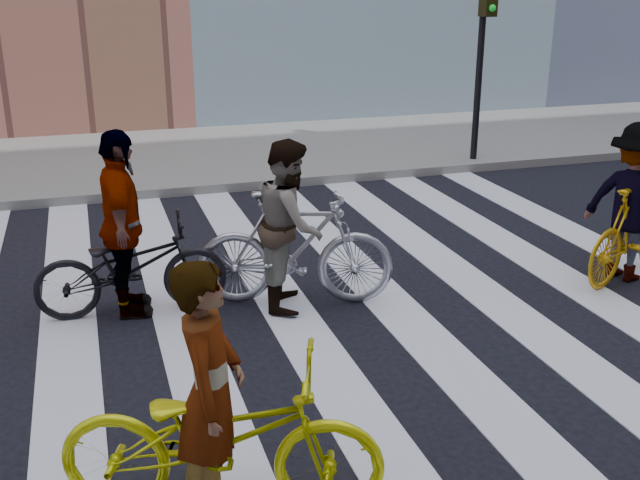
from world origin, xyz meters
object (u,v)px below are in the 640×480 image
traffic_signal (484,40)px  bike_silver_mid (295,248)px  bike_yellow_left (221,438)px  rider_right (634,203)px  rider_mid (290,224)px  bike_dark_rear (131,267)px  bike_yellow_right (633,231)px  rider_rear (122,225)px  rider_left (211,393)px

traffic_signal → bike_silver_mid: 7.03m
bike_yellow_left → rider_right: bearing=-43.6°
rider_mid → rider_right: bearing=-78.5°
bike_dark_rear → rider_right: (5.52, -0.72, 0.40)m
traffic_signal → rider_mid: bearing=-135.1°
bike_yellow_left → bike_yellow_right: size_ratio=1.12×
traffic_signal → bike_dark_rear: traffic_signal is taller
rider_right → rider_rear: bearing=58.8°
bike_yellow_right → bike_silver_mid: bearing=59.5°
traffic_signal → bike_silver_mid: (-4.81, -4.84, -1.66)m
bike_dark_rear → rider_right: 5.58m
bike_dark_rear → traffic_signal: bearing=-52.6°
bike_yellow_right → rider_rear: 5.68m
rider_left → bike_yellow_right: bearing=-44.1°
rider_mid → bike_silver_mid: bearing=-71.8°
traffic_signal → rider_right: traffic_signal is taller
bike_silver_mid → rider_mid: (-0.05, 0.00, 0.27)m
bike_yellow_left → rider_left: 0.34m
rider_left → rider_rear: bearing=25.4°
bike_yellow_right → rider_left: bearing=92.2°
traffic_signal → rider_left: bearing=-128.3°
bike_dark_rear → bike_yellow_right: bearing=-95.3°
traffic_signal → rider_left: traffic_signal is taller
rider_mid → bike_yellow_left: bearing=175.0°
bike_yellow_left → bike_dark_rear: (-0.31, 3.31, -0.04)m
traffic_signal → rider_left: 10.14m
bike_dark_rear → rider_left: (0.26, -3.31, 0.37)m
bike_yellow_right → rider_rear: size_ratio=0.96×
rider_mid → rider_rear: (-1.67, 0.27, 0.07)m
rider_mid → rider_right: rider_right is taller
bike_dark_rear → rider_left: 3.34m
bike_yellow_left → rider_rear: 3.36m
bike_dark_rear → rider_rear: size_ratio=1.01×
rider_left → bike_yellow_left: bearing=-70.1°
bike_dark_rear → rider_mid: 1.69m
rider_right → bike_dark_rear: bearing=58.8°
rider_right → traffic_signal: bearing=-34.1°
bike_silver_mid → rider_rear: bearing=99.4°
bike_yellow_left → rider_rear: size_ratio=1.08×
traffic_signal → rider_left: size_ratio=1.89×
bike_yellow_left → bike_yellow_right: bearing=-43.8°
rider_left → rider_rear: size_ratio=0.91×
rider_left → rider_rear: 3.33m
bike_yellow_right → rider_left: rider_left is taller
bike_yellow_left → rider_left: rider_left is taller
bike_yellow_right → bike_yellow_left: bearing=92.4°
rider_right → rider_rear: size_ratio=0.94×
bike_silver_mid → rider_mid: 0.28m
bike_dark_rear → rider_rear: 0.46m
traffic_signal → bike_yellow_left: traffic_signal is taller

